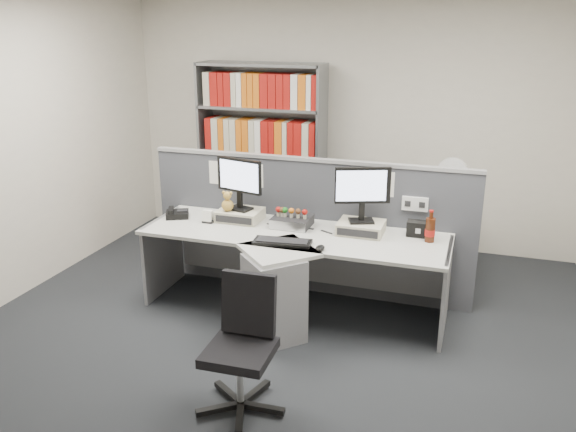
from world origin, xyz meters
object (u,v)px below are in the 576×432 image
(monitor_left, at_px, (239,180))
(office_chair, at_px, (243,341))
(desk_fan, at_px, (452,177))
(monitor_right, at_px, (362,190))
(speaker, at_px, (419,229))
(desk, at_px, (286,271))
(desk_phone, at_px, (177,214))
(filing_cabinet, at_px, (446,242))
(keyboard, at_px, (282,242))
(desk_calendar, at_px, (208,217))
(mouse, at_px, (320,248))
(desktop_pc, at_px, (292,221))
(shelving_unit, at_px, (262,156))
(cola_bottle, at_px, (430,230))

(monitor_left, relative_size, office_chair, 0.53)
(desk_fan, xyz_separation_m, office_chair, (-1.10, -2.58, -0.55))
(monitor_right, height_order, speaker, monitor_right)
(desk, height_order, desk_phone, desk_phone)
(desk, relative_size, speaker, 13.48)
(monitor_right, relative_size, filing_cabinet, 0.67)
(keyboard, bearing_deg, monitor_right, 38.87)
(keyboard, height_order, filing_cabinet, keyboard)
(desk_phone, xyz_separation_m, speaker, (2.15, 0.18, 0.03))
(desk_calendar, xyz_separation_m, desk_fan, (2.01, 1.17, 0.24))
(mouse, xyz_separation_m, filing_cabinet, (0.88, 1.51, -0.39))
(office_chair, bearing_deg, speaker, 61.02)
(monitor_right, height_order, desk_fan, monitor_right)
(desktop_pc, xyz_separation_m, mouse, (0.39, -0.48, -0.02))
(monitor_left, height_order, shelving_unit, shelving_unit)
(cola_bottle, bearing_deg, desk_phone, -178.02)
(cola_bottle, relative_size, filing_cabinet, 0.38)
(cola_bottle, xyz_separation_m, filing_cabinet, (0.09, 1.04, -0.47))
(desktop_pc, relative_size, desk_calendar, 2.82)
(desk_calendar, bearing_deg, shelving_unit, 93.30)
(speaker, relative_size, shelving_unit, 0.10)
(desk, distance_m, filing_cabinet, 1.85)
(desk_phone, bearing_deg, office_chair, -49.60)
(filing_cabinet, bearing_deg, desk, -130.61)
(desk, height_order, speaker, speaker)
(desktop_pc, distance_m, cola_bottle, 1.18)
(shelving_unit, xyz_separation_m, office_chair, (1.00, -3.03, -0.51))
(mouse, bearing_deg, desk_fan, 59.71)
(desktop_pc, relative_size, keyboard, 0.67)
(monitor_left, xyz_separation_m, keyboard, (0.55, -0.44, -0.36))
(desk, bearing_deg, desk_phone, 166.10)
(mouse, relative_size, desk_calendar, 0.95)
(desk_phone, height_order, office_chair, office_chair)
(filing_cabinet, bearing_deg, speaker, -101.42)
(desk_calendar, xyz_separation_m, speaker, (1.82, 0.23, 0.01))
(desk_fan, bearing_deg, cola_bottle, -94.98)
(speaker, height_order, shelving_unit, shelving_unit)
(keyboard, bearing_deg, speaker, 26.99)
(desktop_pc, xyz_separation_m, desk_calendar, (-0.74, -0.15, 0.01))
(monitor_left, bearing_deg, monitor_right, 0.00)
(monitor_left, distance_m, desk_calendar, 0.44)
(desk_phone, bearing_deg, desk_fan, 25.46)
(monitor_right, height_order, desktop_pc, monitor_right)
(mouse, distance_m, speaker, 0.90)
(monitor_right, bearing_deg, desk_calendar, -173.46)
(desktop_pc, distance_m, office_chair, 1.59)
(keyboard, height_order, speaker, speaker)
(office_chair, bearing_deg, desk_phone, 130.40)
(monitor_right, bearing_deg, speaker, 9.29)
(desktop_pc, bearing_deg, filing_cabinet, 38.92)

